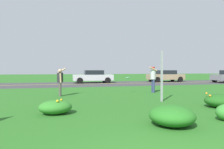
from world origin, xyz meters
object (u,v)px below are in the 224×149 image
object	(u,v)px
person_thrower_dark_shirt	(60,80)
car_silver_center_right	(93,76)
car_tan_center_left	(165,76)
sign_post_near_path	(162,76)
frisbee_pale_blue	(127,78)
person_catcher_red_cap_gray_shirt	(153,77)

from	to	relation	value
person_thrower_dark_shirt	car_silver_center_right	bearing A→B (deg)	72.21
person_thrower_dark_shirt	car_silver_center_right	world-z (taller)	person_thrower_dark_shirt
person_thrower_dark_shirt	car_tan_center_left	size ratio (longest dim) A/B	0.36
car_tan_center_left	sign_post_near_path	bearing A→B (deg)	-120.02
frisbee_pale_blue	car_tan_center_left	size ratio (longest dim) A/B	0.06
sign_post_near_path	car_tan_center_left	bearing A→B (deg)	59.98
sign_post_near_path	car_tan_center_left	distance (m)	16.08
person_thrower_dark_shirt	person_catcher_red_cap_gray_shirt	bearing A→B (deg)	3.45
person_thrower_dark_shirt	frisbee_pale_blue	xyz separation A→B (m)	(4.12, 0.35, 0.05)
car_tan_center_left	person_catcher_red_cap_gray_shirt	bearing A→B (deg)	-123.01
person_catcher_red_cap_gray_shirt	frisbee_pale_blue	size ratio (longest dim) A/B	5.86
person_thrower_dark_shirt	car_tan_center_left	distance (m)	16.70
person_catcher_red_cap_gray_shirt	car_silver_center_right	size ratio (longest dim) A/B	0.38
sign_post_near_path	car_tan_center_left	size ratio (longest dim) A/B	0.53
person_catcher_red_cap_gray_shirt	sign_post_near_path	bearing A→B (deg)	-109.71
sign_post_near_path	person_catcher_red_cap_gray_shirt	bearing A→B (deg)	70.29
frisbee_pale_blue	car_silver_center_right	world-z (taller)	car_silver_center_right
person_thrower_dark_shirt	car_tan_center_left	bearing A→B (deg)	40.49
car_tan_center_left	car_silver_center_right	xyz separation A→B (m)	(-9.22, 0.00, 0.00)
car_tan_center_left	car_silver_center_right	bearing A→B (deg)	180.00
frisbee_pale_blue	car_tan_center_left	xyz separation A→B (m)	(8.58, 10.49, -0.22)
person_thrower_dark_shirt	person_catcher_red_cap_gray_shirt	size ratio (longest dim) A/B	0.95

